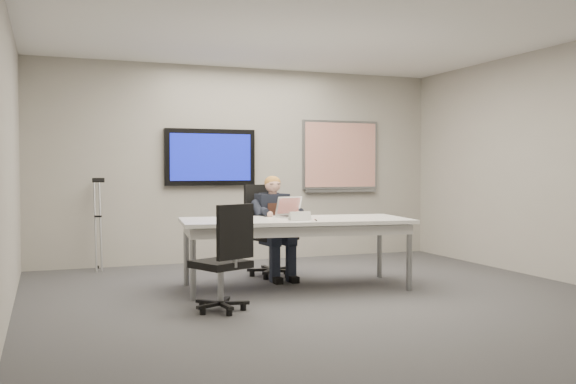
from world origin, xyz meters
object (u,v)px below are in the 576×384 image
object	(u,v)px
conference_table	(295,227)
office_chair_far	(269,247)
seated_person	(277,237)
office_chair_near	(224,278)
laptop	(291,212)

from	to	relation	value
conference_table	office_chair_far	bearing A→B (deg)	98.19
office_chair_far	seated_person	bearing A→B (deg)	-105.18
conference_table	office_chair_near	distance (m)	1.44
office_chair_near	laptop	bearing A→B (deg)	-158.83
seated_person	office_chair_far	bearing A→B (deg)	88.09
office_chair_near	seated_person	world-z (taller)	seated_person
conference_table	office_chair_near	bearing A→B (deg)	-132.62
conference_table	seated_person	xyz separation A→B (m)	(0.00, 0.63, -0.18)
conference_table	office_chair_far	size ratio (longest dim) A/B	2.32
conference_table	office_chair_near	world-z (taller)	office_chair_near
office_chair_far	laptop	xyz separation A→B (m)	(0.06, -0.64, 0.48)
office_chair_near	seated_person	size ratio (longest dim) A/B	0.81
conference_table	office_chair_near	size ratio (longest dim) A/B	2.61
office_chair_far	seated_person	xyz separation A→B (m)	(0.02, -0.25, 0.15)
seated_person	laptop	xyz separation A→B (m)	(0.04, -0.39, 0.33)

